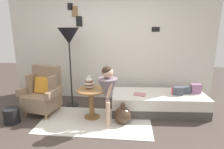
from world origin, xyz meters
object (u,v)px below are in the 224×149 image
at_px(demijohn_near, 123,115).
at_px(magazine_basket, 12,116).
at_px(armchair, 43,92).
at_px(person_child, 108,89).
at_px(book_on_daybed, 140,94).
at_px(side_table, 92,98).
at_px(daybed, 158,102).
at_px(vase_striped, 89,83).
at_px(floor_lamp, 69,38).

bearing_deg(demijohn_near, magazine_basket, -174.44).
bearing_deg(armchair, demijohn_near, -10.35).
bearing_deg(person_child, book_on_daybed, 44.21).
height_order(demijohn_near, magazine_basket, demijohn_near).
height_order(armchair, demijohn_near, armchair).
xyz_separation_m(side_table, magazine_basket, (-1.44, -0.35, -0.28)).
height_order(armchair, book_on_daybed, armchair).
distance_m(side_table, demijohn_near, 0.68).
relative_size(daybed, vase_striped, 7.77).
bearing_deg(vase_striped, demijohn_near, -17.33).
xyz_separation_m(daybed, demijohn_near, (-0.71, -0.57, -0.04)).
height_order(armchair, floor_lamp, floor_lamp).
bearing_deg(side_table, demijohn_near, -14.26).
xyz_separation_m(armchair, book_on_daybed, (1.96, 0.14, -0.02)).
xyz_separation_m(demijohn_near, magazine_basket, (-2.05, -0.20, -0.02)).
height_order(armchair, side_table, armchair).
distance_m(daybed, vase_striped, 1.50).
distance_m(armchair, magazine_basket, 0.71).
relative_size(armchair, side_table, 1.65).
bearing_deg(daybed, magazine_basket, -164.44).
xyz_separation_m(vase_striped, demijohn_near, (0.66, -0.21, -0.53)).
relative_size(side_table, person_child, 0.53).
xyz_separation_m(daybed, person_child, (-0.97, -0.69, 0.50)).
bearing_deg(side_table, floor_lamp, 135.72).
height_order(daybed, side_table, side_table).
distance_m(daybed, side_table, 1.40).
bearing_deg(side_table, daybed, 17.43).
bearing_deg(book_on_daybed, demijohn_near, -126.09).
relative_size(book_on_daybed, demijohn_near, 0.56).
bearing_deg(person_child, demijohn_near, 25.69).
distance_m(demijohn_near, magazine_basket, 2.06).
bearing_deg(armchair, book_on_daybed, 3.96).
xyz_separation_m(armchair, vase_striped, (0.99, -0.09, 0.25)).
relative_size(floor_lamp, demijohn_near, 4.36).
relative_size(vase_striped, floor_lamp, 0.15).
relative_size(daybed, demijohn_near, 4.93).
bearing_deg(armchair, daybed, 6.53).
height_order(daybed, floor_lamp, floor_lamp).
distance_m(vase_striped, floor_lamp, 1.09).
height_order(side_table, demijohn_near, side_table).
distance_m(armchair, daybed, 2.39).
bearing_deg(magazine_basket, vase_striped, 16.26).
height_order(book_on_daybed, demijohn_near, book_on_daybed).
bearing_deg(magazine_basket, daybed, 15.56).
xyz_separation_m(daybed, floor_lamp, (-1.90, 0.14, 1.30)).
height_order(daybed, book_on_daybed, book_on_daybed).
bearing_deg(magazine_basket, book_on_daybed, 15.03).
relative_size(armchair, book_on_daybed, 4.41).
distance_m(side_table, book_on_daybed, 0.97).
height_order(side_table, book_on_daybed, side_table).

